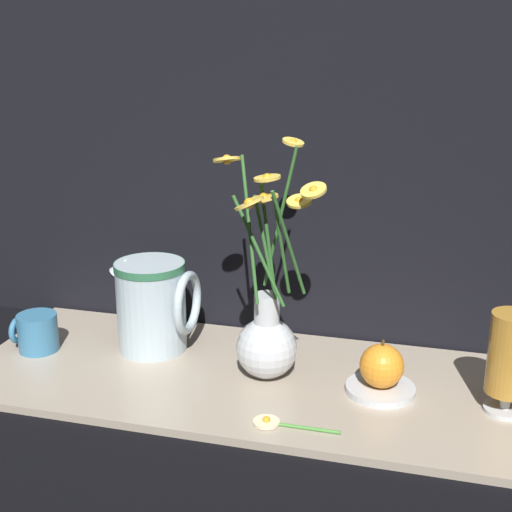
{
  "coord_description": "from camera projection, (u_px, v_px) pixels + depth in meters",
  "views": [
    {
      "loc": [
        0.26,
        -0.94,
        0.52
      ],
      "look_at": [
        0.01,
        0.0,
        0.2
      ],
      "focal_mm": 50.0,
      "sensor_mm": 36.0,
      "label": 1
    }
  ],
  "objects": [
    {
      "name": "ground_plane",
      "position": [
        252.0,
        383.0,
        1.09
      ],
      "size": [
        6.0,
        6.0,
        0.0
      ],
      "primitive_type": "plane",
      "color": "black"
    },
    {
      "name": "shelf",
      "position": [
        252.0,
        380.0,
        1.09
      ],
      "size": [
        0.87,
        0.35,
        0.01
      ],
      "color": "tan",
      "rests_on": "ground_plane"
    },
    {
      "name": "backdrop_wall",
      "position": [
        284.0,
        7.0,
        1.1
      ],
      "size": [
        1.37,
        0.02,
        1.1
      ],
      "color": "black",
      "rests_on": "ground_plane"
    },
    {
      "name": "vase_with_flowers",
      "position": [
        267.0,
        333.0,
        1.06
      ],
      "size": [
        0.17,
        0.17,
        0.36
      ],
      "color": "silver",
      "rests_on": "shelf"
    },
    {
      "name": "yellow_mug",
      "position": [
        37.0,
        332.0,
        1.17
      ],
      "size": [
        0.07,
        0.06,
        0.06
      ],
      "color": "teal",
      "rests_on": "shelf"
    },
    {
      "name": "ceramic_pitcher",
      "position": [
        153.0,
        303.0,
        1.16
      ],
      "size": [
        0.14,
        0.11,
        0.16
      ],
      "color": "silver",
      "rests_on": "shelf"
    },
    {
      "name": "tea_glass",
      "position": [
        510.0,
        357.0,
        0.96
      ],
      "size": [
        0.06,
        0.06,
        0.14
      ],
      "color": "silver",
      "rests_on": "shelf"
    },
    {
      "name": "saucer_plate",
      "position": [
        380.0,
        390.0,
        1.03
      ],
      "size": [
        0.1,
        0.1,
        0.01
      ],
      "color": "silver",
      "rests_on": "shelf"
    },
    {
      "name": "orange_fruit",
      "position": [
        382.0,
        367.0,
        1.02
      ],
      "size": [
        0.06,
        0.06,
        0.07
      ],
      "color": "orange",
      "rests_on": "saucer_plate"
    },
    {
      "name": "loose_daisy",
      "position": [
        277.0,
        423.0,
        0.95
      ],
      "size": [
        0.12,
        0.04,
        0.01
      ],
      "color": "#4C8E3D",
      "rests_on": "shelf"
    }
  ]
}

